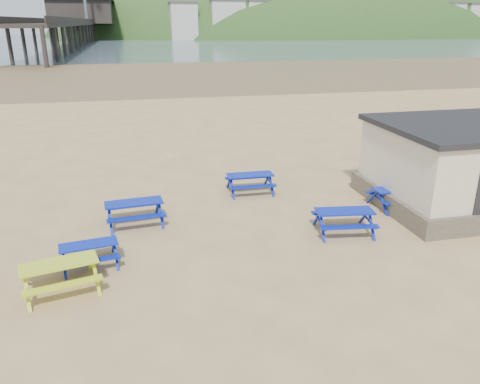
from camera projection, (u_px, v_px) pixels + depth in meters
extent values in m
plane|color=tan|center=(206.00, 240.00, 15.02)|extent=(400.00, 400.00, 0.00)
plane|color=brown|center=(144.00, 72.00, 65.39)|extent=(400.00, 400.00, 0.00)
plane|color=#4C5F6D|center=(133.00, 41.00, 170.69)|extent=(400.00, 400.00, 0.00)
cube|color=#0F2BA8|center=(134.00, 203.00, 16.00)|extent=(2.00, 0.93, 0.05)
cube|color=#0F2BA8|center=(133.00, 204.00, 16.68)|extent=(1.96, 0.45, 0.05)
cube|color=#0F2BA8|center=(137.00, 218.00, 15.52)|extent=(1.96, 0.45, 0.05)
cube|color=#0F2BA8|center=(250.00, 175.00, 18.99)|extent=(1.88, 0.76, 0.05)
cube|color=#0F2BA8|center=(247.00, 177.00, 19.67)|extent=(1.87, 0.30, 0.05)
cube|color=#0F2BA8|center=(254.00, 186.00, 18.52)|extent=(1.87, 0.30, 0.05)
cube|color=#0F2BA8|center=(398.00, 189.00, 17.48)|extent=(1.85, 0.81, 0.05)
cube|color=#0F2BA8|center=(388.00, 190.00, 18.12)|extent=(1.83, 0.36, 0.05)
cube|color=#0F2BA8|center=(406.00, 201.00, 17.03)|extent=(1.83, 0.36, 0.05)
cube|color=#0F2BA8|center=(88.00, 245.00, 13.27)|extent=(1.68, 0.85, 0.04)
cube|color=#0F2BA8|center=(88.00, 245.00, 13.83)|extent=(1.63, 0.45, 0.04)
cube|color=#0F2BA8|center=(91.00, 261.00, 12.89)|extent=(1.63, 0.45, 0.04)
cube|color=#0F2BA8|center=(345.00, 211.00, 15.33)|extent=(1.97, 0.99, 0.05)
cube|color=#0F2BA8|center=(339.00, 212.00, 16.02)|extent=(1.90, 0.53, 0.05)
cube|color=#0F2BA8|center=(350.00, 227.00, 14.85)|extent=(1.90, 0.53, 0.05)
cube|color=gold|center=(59.00, 264.00, 11.98)|extent=(2.03, 1.15, 0.05)
cube|color=gold|center=(58.00, 263.00, 12.62)|extent=(1.92, 0.69, 0.05)
cube|color=gold|center=(63.00, 285.00, 11.55)|extent=(1.92, 0.69, 0.05)
cube|color=#665B4C|center=(471.00, 194.00, 18.02)|extent=(7.40, 5.40, 0.70)
cube|color=beige|center=(477.00, 157.00, 17.51)|extent=(7.00, 5.00, 2.30)
cube|color=black|center=(81.00, 24.00, 169.44)|extent=(9.00, 220.00, 0.60)
cube|color=black|center=(82.00, 12.00, 178.14)|extent=(22.00, 30.00, 8.00)
cube|color=black|center=(81.00, 0.00, 176.67)|extent=(24.00, 32.00, 0.60)
ellipsoid|color=#2D4C1E|center=(306.00, 55.00, 247.96)|extent=(264.00, 144.00, 108.00)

